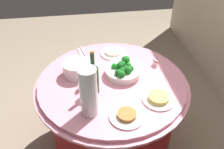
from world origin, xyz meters
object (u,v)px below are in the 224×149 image
at_px(serving_tongs, 81,52).
at_px(wine_bottle, 93,77).
at_px(food_plate_noodles, 159,98).
at_px(food_plate_peanuts, 127,116).
at_px(decorative_fruit_vase, 89,95).
at_px(label_placard_mid, 79,87).
at_px(label_placard_front, 155,62).
at_px(broccoli_bowl, 123,70).
at_px(food_plate_rice, 113,53).
at_px(plate_stack, 77,69).

bearing_deg(serving_tongs, wine_bottle, 7.30).
relative_size(food_plate_noodles, food_plate_peanuts, 1.00).
distance_m(decorative_fruit_vase, label_placard_mid, 0.26).
relative_size(food_plate_noodles, label_placard_front, 4.00).
bearing_deg(food_plate_peanuts, label_placard_mid, -136.48).
relative_size(broccoli_bowl, wine_bottle, 0.83).
bearing_deg(wine_bottle, decorative_fruit_vase, -12.89).
relative_size(decorative_fruit_vase, food_plate_rice, 1.55).
height_order(broccoli_bowl, wine_bottle, wine_bottle).
bearing_deg(broccoli_bowl, food_plate_rice, -174.87).
bearing_deg(broccoli_bowl, label_placard_front, 107.05).
bearing_deg(plate_stack, food_plate_peanuts, 30.49).
relative_size(plate_stack, food_plate_noodles, 0.95).
distance_m(serving_tongs, food_plate_peanuts, 0.85).
height_order(food_plate_peanuts, label_placard_front, label_placard_front).
xyz_separation_m(wine_bottle, food_plate_peanuts, (0.27, 0.18, -0.12)).
bearing_deg(food_plate_noodles, label_placard_front, 166.35).
height_order(decorative_fruit_vase, food_plate_noodles, decorative_fruit_vase).
height_order(decorative_fruit_vase, serving_tongs, decorative_fruit_vase).
xyz_separation_m(wine_bottle, label_placard_front, (-0.24, 0.52, -0.10)).
bearing_deg(decorative_fruit_vase, serving_tongs, -178.09).
bearing_deg(plate_stack, broccoli_bowl, 79.69).
distance_m(broccoli_bowl, label_placard_front, 0.29).
height_order(plate_stack, label_placard_front, plate_stack).
distance_m(plate_stack, food_plate_rice, 0.41).
relative_size(broccoli_bowl, serving_tongs, 1.67).
distance_m(food_plate_noodles, food_plate_rice, 0.66).
distance_m(food_plate_peanuts, label_placard_front, 0.61).
bearing_deg(food_plate_noodles, serving_tongs, -144.87).
distance_m(plate_stack, label_placard_mid, 0.19).
xyz_separation_m(plate_stack, food_plate_rice, (-0.25, 0.32, -0.04)).
bearing_deg(label_placard_mid, food_plate_peanuts, 43.52).
bearing_deg(food_plate_noodles, plate_stack, -125.12).
relative_size(plate_stack, food_plate_peanuts, 0.95).
height_order(plate_stack, food_plate_rice, plate_stack).
xyz_separation_m(food_plate_noodles, label_placard_front, (-0.40, 0.10, 0.01)).
xyz_separation_m(wine_bottle, label_placard_mid, (-0.03, -0.10, -0.10)).
bearing_deg(label_placard_mid, plate_stack, -178.45).
bearing_deg(label_placard_front, food_plate_peanuts, -33.43).
distance_m(decorative_fruit_vase, food_plate_peanuts, 0.27).
height_order(food_plate_rice, label_placard_mid, label_placard_mid).
bearing_deg(food_plate_peanuts, serving_tongs, -163.04).
xyz_separation_m(decorative_fruit_vase, label_placard_mid, (-0.22, -0.06, -0.12)).
bearing_deg(food_plate_noodles, food_plate_peanuts, -64.31).
bearing_deg(food_plate_peanuts, food_plate_noodles, 115.69).
bearing_deg(label_placard_front, serving_tongs, -117.14).
height_order(food_plate_rice, food_plate_peanuts, food_plate_peanuts).
xyz_separation_m(serving_tongs, label_placard_mid, (0.51, -0.04, 0.03)).
xyz_separation_m(serving_tongs, food_plate_peanuts, (0.81, 0.25, 0.01)).
distance_m(food_plate_peanuts, label_placard_mid, 0.41).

